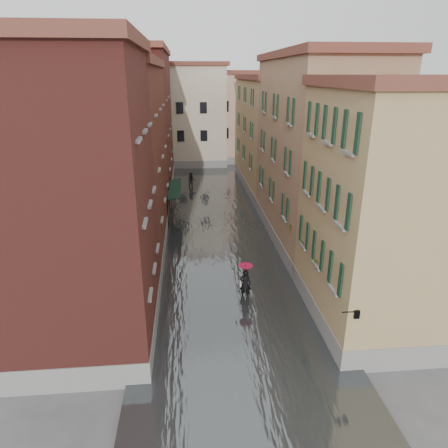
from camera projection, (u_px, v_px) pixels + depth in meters
name	position (u px, v px, depth m)	size (l,w,h in m)	color
ground	(232.00, 303.00, 22.29)	(120.00, 120.00, 0.00)	#525255
floodwater	(215.00, 222.00, 34.37)	(10.00, 60.00, 0.20)	#424749
building_left_near	(80.00, 208.00, 17.54)	(6.00, 8.00, 13.00)	maroon
building_left_mid	(119.00, 162.00, 27.87)	(6.00, 14.00, 12.50)	maroon
building_left_far	(140.00, 125.00, 41.59)	(6.00, 16.00, 14.00)	maroon
building_right_near	(383.00, 214.00, 19.00)	(6.00, 8.00, 11.50)	tan
building_right_mid	(314.00, 155.00, 28.98)	(6.00, 14.00, 13.00)	#9C7E5F
building_right_far	(272.00, 136.00, 43.23)	(6.00, 16.00, 11.50)	tan
building_end_cream	(180.00, 117.00, 55.15)	(12.00, 9.00, 13.00)	beige
building_end_pink	(243.00, 118.00, 57.96)	(10.00, 9.00, 12.00)	#CDAB90
awning_near	(174.00, 194.00, 33.79)	(1.09, 3.38, 2.80)	black
awning_far	(175.00, 185.00, 36.68)	(1.09, 3.38, 2.80)	black
wall_lantern	(356.00, 314.00, 16.01)	(0.71, 0.22, 0.35)	black
window_planters	(305.00, 239.00, 21.96)	(0.59, 5.78, 0.84)	brown
pedestrian_main	(245.00, 279.00, 22.44)	(0.85, 0.85, 2.06)	black
pedestrian_far	(191.00, 181.00, 44.36)	(0.88, 0.69, 1.81)	black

